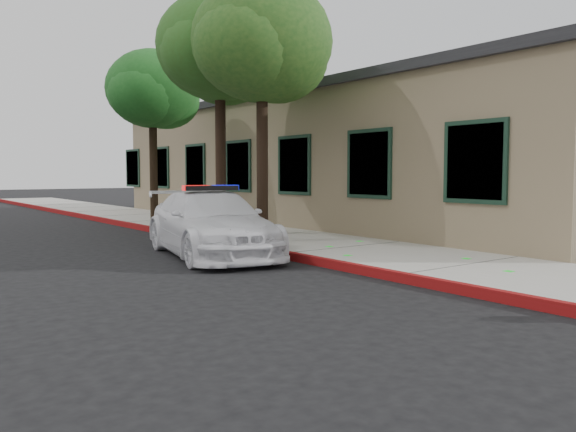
# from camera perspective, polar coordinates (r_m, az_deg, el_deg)

# --- Properties ---
(ground) EXTENTS (120.00, 120.00, 0.00)m
(ground) POSITION_cam_1_polar(r_m,az_deg,el_deg) (9.29, 11.20, -6.53)
(ground) COLOR black
(ground) RESTS_ON ground
(sidewalk) EXTENTS (3.20, 60.00, 0.15)m
(sidewalk) POSITION_cam_1_polar(r_m,az_deg,el_deg) (12.49, 5.94, -3.37)
(sidewalk) COLOR gray
(sidewalk) RESTS_ON ground
(red_curb) EXTENTS (0.14, 60.00, 0.16)m
(red_curb) POSITION_cam_1_polar(r_m,az_deg,el_deg) (11.52, 0.27, -3.97)
(red_curb) COLOR maroon
(red_curb) RESTS_ON ground
(clapboard_building) EXTENTS (7.30, 20.89, 4.24)m
(clapboard_building) POSITION_cam_1_polar(r_m,az_deg,el_deg) (20.26, 5.14, 5.36)
(clapboard_building) COLOR #877859
(clapboard_building) RESTS_ON ground
(police_car) EXTENTS (2.79, 4.96, 1.48)m
(police_car) POSITION_cam_1_polar(r_m,az_deg,el_deg) (12.18, -7.58, -0.71)
(police_car) COLOR white
(police_car) RESTS_ON ground
(street_tree_near) EXTENTS (3.51, 3.25, 5.96)m
(street_tree_near) POSITION_cam_1_polar(r_m,az_deg,el_deg) (13.78, -2.53, 16.26)
(street_tree_near) COLOR black
(street_tree_near) RESTS_ON sidewalk
(street_tree_mid) EXTENTS (3.31, 3.25, 6.13)m
(street_tree_mid) POSITION_cam_1_polar(r_m,az_deg,el_deg) (15.31, -6.76, 15.69)
(street_tree_mid) COLOR black
(street_tree_mid) RESTS_ON sidewalk
(street_tree_far) EXTENTS (3.05, 2.86, 5.40)m
(street_tree_far) POSITION_cam_1_polar(r_m,az_deg,el_deg) (18.87, -13.07, 11.71)
(street_tree_far) COLOR black
(street_tree_far) RESTS_ON sidewalk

